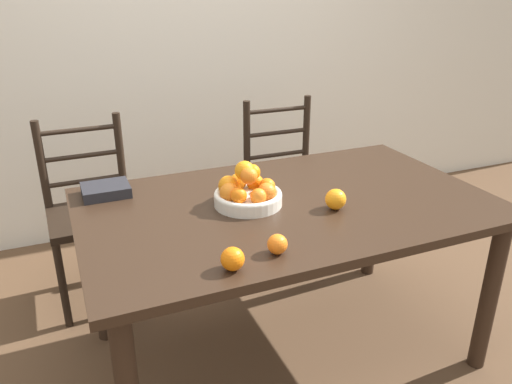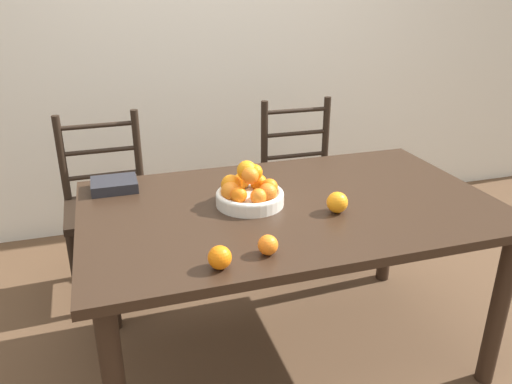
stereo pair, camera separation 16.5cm
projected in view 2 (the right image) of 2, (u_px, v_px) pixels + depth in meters
ground_plane at (286, 351)px, 2.24m from camera, size 12.00×12.00×0.00m
wall_back at (204, 23)px, 3.08m from camera, size 8.00×0.06×2.60m
dining_table at (290, 223)px, 2.00m from camera, size 1.61×0.97×0.73m
fruit_bowl at (249, 192)px, 1.93m from camera, size 0.27×0.27×0.17m
orange_loose_0 at (337, 202)px, 1.87m from camera, size 0.08×0.08×0.08m
orange_loose_1 at (268, 245)px, 1.58m from camera, size 0.07×0.07×0.07m
orange_loose_2 at (220, 257)px, 1.50m from camera, size 0.07×0.07×0.07m
chair_left at (108, 209)px, 2.57m from camera, size 0.43×0.41×0.93m
chair_right at (303, 186)px, 2.86m from camera, size 0.43×0.41×0.93m
book_stack at (114, 185)px, 2.08m from camera, size 0.19×0.15×0.04m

